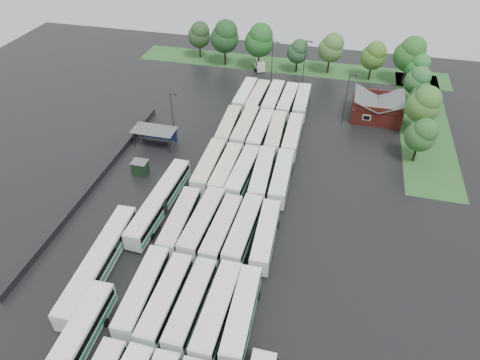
# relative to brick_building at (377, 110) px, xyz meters

# --- Properties ---
(ground) EXTENTS (160.00, 160.00, 0.00)m
(ground) POSITION_rel_brick_building_xyz_m (-24.00, -42.77, -1.87)
(ground) COLOR black
(ground) RESTS_ON ground
(brick_building) EXTENTS (10.07, 8.60, 5.39)m
(brick_building) POSITION_rel_brick_building_xyz_m (0.00, 0.00, 0.00)
(brick_building) COLOR maroon
(brick_building) RESTS_ON ground
(wash_shed) EXTENTS (8.20, 4.20, 3.58)m
(wash_shed) POSITION_rel_brick_building_xyz_m (-41.20, -20.74, 1.12)
(wash_shed) COLOR #2D2D30
(wash_shed) RESTS_ON ground
(utility_hut) EXTENTS (2.70, 2.20, 2.62)m
(utility_hut) POSITION_rel_brick_building_xyz_m (-40.20, -30.17, -0.55)
(utility_hut) COLOR black
(utility_hut) RESTS_ON ground
(grass_strip_north) EXTENTS (80.00, 10.00, 0.01)m
(grass_strip_north) POSITION_rel_brick_building_xyz_m (-22.00, 22.03, -1.86)
(grass_strip_north) COLOR #275723
(grass_strip_north) RESTS_ON ground
(grass_strip_east) EXTENTS (10.00, 50.00, 0.01)m
(grass_strip_east) POSITION_rel_brick_building_xyz_m (10.00, 0.03, -1.86)
(grass_strip_east) COLOR #275723
(grass_strip_east) RESTS_ON ground
(west_fence) EXTENTS (0.10, 50.00, 1.20)m
(west_fence) POSITION_rel_brick_building_xyz_m (-46.20, -34.77, -1.27)
(west_fence) COLOR #2D2D30
(west_fence) RESTS_ON ground
(bus_r1c0) EXTENTS (3.20, 12.95, 3.58)m
(bus_r1c0) POSITION_rel_brick_building_xyz_m (-28.54, -54.89, 0.10)
(bus_r1c0) COLOR silver
(bus_r1c0) RESTS_ON ground
(bus_r1c1) EXTENTS (2.82, 12.76, 3.54)m
(bus_r1c1) POSITION_rel_brick_building_xyz_m (-25.31, -55.31, 0.08)
(bus_r1c1) COLOR silver
(bus_r1c1) RESTS_ON ground
(bus_r1c2) EXTENTS (2.88, 12.69, 3.52)m
(bus_r1c2) POSITION_rel_brick_building_xyz_m (-22.05, -55.23, 0.07)
(bus_r1c2) COLOR silver
(bus_r1c2) RESTS_ON ground
(bus_r1c3) EXTENTS (3.00, 13.21, 3.67)m
(bus_r1c3) POSITION_rel_brick_building_xyz_m (-18.71, -55.29, 0.15)
(bus_r1c3) COLOR silver
(bus_r1c3) RESTS_ON ground
(bus_r1c4) EXTENTS (3.12, 12.80, 3.54)m
(bus_r1c4) POSITION_rel_brick_building_xyz_m (-15.71, -55.07, 0.08)
(bus_r1c4) COLOR silver
(bus_r1c4) RESTS_ON ground
(bus_r2c0) EXTENTS (3.00, 12.77, 3.54)m
(bus_r2c0) POSITION_rel_brick_building_xyz_m (-28.45, -41.82, 0.08)
(bus_r2c0) COLOR silver
(bus_r2c0) RESTS_ON ground
(bus_r2c1) EXTENTS (3.40, 13.43, 3.71)m
(bus_r2c1) POSITION_rel_brick_building_xyz_m (-25.07, -41.36, 0.17)
(bus_r2c1) COLOR silver
(bus_r2c1) RESTS_ON ground
(bus_r2c2) EXTENTS (3.15, 12.75, 3.52)m
(bus_r2c2) POSITION_rel_brick_building_xyz_m (-21.92, -41.91, 0.07)
(bus_r2c2) COLOR silver
(bus_r2c2) RESTS_ON ground
(bus_r2c3) EXTENTS (3.18, 13.18, 3.65)m
(bus_r2c3) POSITION_rel_brick_building_xyz_m (-18.84, -41.42, 0.14)
(bus_r2c3) COLOR silver
(bus_r2c3) RESTS_ON ground
(bus_r2c4) EXTENTS (3.17, 12.65, 3.50)m
(bus_r2c4) POSITION_rel_brick_building_xyz_m (-15.51, -41.55, 0.06)
(bus_r2c4) COLOR silver
(bus_r2c4) RESTS_ON ground
(bus_r3c0) EXTENTS (2.92, 13.17, 3.66)m
(bus_r3c0) POSITION_rel_brick_building_xyz_m (-28.30, -27.68, 0.15)
(bus_r3c0) COLOR silver
(bus_r3c0) RESTS_ON ground
(bus_r3c1) EXTENTS (2.91, 12.81, 3.56)m
(bus_r3c1) POSITION_rel_brick_building_xyz_m (-25.17, -28.00, 0.09)
(bus_r3c1) COLOR silver
(bus_r3c1) RESTS_ON ground
(bus_r3c2) EXTENTS (3.31, 13.06, 3.61)m
(bus_r3c2) POSITION_rel_brick_building_xyz_m (-22.16, -28.15, 0.12)
(bus_r3c2) COLOR silver
(bus_r3c2) RESTS_ON ground
(bus_r3c3) EXTENTS (3.41, 13.31, 3.67)m
(bus_r3c3) POSITION_rel_brick_building_xyz_m (-18.84, -27.99, 0.15)
(bus_r3c3) COLOR silver
(bus_r3c3) RESTS_ON ground
(bus_r3c4) EXTENTS (3.16, 13.07, 3.62)m
(bus_r3c4) POSITION_rel_brick_building_xyz_m (-15.57, -27.79, 0.12)
(bus_r3c4) COLOR silver
(bus_r3c4) RESTS_ON ground
(bus_r4c0) EXTENTS (3.12, 12.70, 3.51)m
(bus_r4c0) POSITION_rel_brick_building_xyz_m (-28.47, -14.27, 0.06)
(bus_r4c0) COLOR silver
(bus_r4c0) RESTS_ON ground
(bus_r4c1) EXTENTS (2.92, 13.20, 3.67)m
(bus_r4c1) POSITION_rel_brick_building_xyz_m (-25.14, -14.03, 0.15)
(bus_r4c1) COLOR silver
(bus_r4c1) RESTS_ON ground
(bus_r4c2) EXTENTS (2.96, 12.96, 3.60)m
(bus_r4c2) POSITION_rel_brick_building_xyz_m (-22.00, -14.42, 0.11)
(bus_r4c2) COLOR silver
(bus_r4c2) RESTS_ON ground
(bus_r4c3) EXTENTS (3.25, 13.00, 3.59)m
(bus_r4c3) POSITION_rel_brick_building_xyz_m (-18.96, -14.58, 0.11)
(bus_r4c3) COLOR silver
(bus_r4c3) RESTS_ON ground
(bus_r4c4) EXTENTS (2.94, 12.89, 3.58)m
(bus_r4c4) POSITION_rel_brick_building_xyz_m (-15.66, -14.60, 0.10)
(bus_r4c4) COLOR silver
(bus_r4c4) RESTS_ON ground
(bus_r5c0) EXTENTS (2.91, 12.86, 3.57)m
(bus_r5c0) POSITION_rel_brick_building_xyz_m (-28.34, -0.58, 0.10)
(bus_r5c0) COLOR silver
(bus_r5c0) RESTS_ON ground
(bus_r5c1) EXTENTS (3.12, 12.82, 3.55)m
(bus_r5c1) POSITION_rel_brick_building_xyz_m (-25.39, -1.07, 0.08)
(bus_r5c1) COLOR silver
(bus_r5c1) RESTS_ON ground
(bus_r5c2) EXTENTS (2.95, 13.34, 3.71)m
(bus_r5c2) POSITION_rel_brick_building_xyz_m (-21.97, -1.01, 0.17)
(bus_r5c2) COLOR silver
(bus_r5c2) RESTS_ON ground
(bus_r5c3) EXTENTS (3.09, 12.93, 3.58)m
(bus_r5c3) POSITION_rel_brick_building_xyz_m (-18.77, -0.92, 0.10)
(bus_r5c3) COLOR silver
(bus_r5c3) RESTS_ON ground
(bus_r5c4) EXTENTS (2.89, 12.73, 3.53)m
(bus_r5c4) POSITION_rel_brick_building_xyz_m (-15.75, -0.58, 0.08)
(bus_r5c4) COLOR silver
(bus_r5c4) RESTS_ON ground
(artic_bus_west_b) EXTENTS (3.35, 19.15, 3.54)m
(artic_bus_west_b) POSITION_rel_brick_building_xyz_m (-33.09, -38.38, 0.10)
(artic_bus_west_b) COLOR silver
(artic_bus_west_b) RESTS_ON ground
(artic_bus_west_c) EXTENTS (3.66, 19.68, 3.63)m
(artic_bus_west_c) POSITION_rel_brick_building_xyz_m (-36.17, -51.95, 0.15)
(artic_bus_west_c) COLOR silver
(artic_bus_west_c) RESTS_ON ground
(minibus) EXTENTS (3.78, 5.75, 2.36)m
(minibus) POSITION_rel_brick_building_xyz_m (-29.09, 18.60, -0.56)
(minibus) COLOR white
(minibus) RESTS_ON ground
(tree_north_0) EXTENTS (5.97, 5.97, 9.89)m
(tree_north_0) POSITION_rel_brick_building_xyz_m (-46.07, 21.68, 4.50)
(tree_north_0) COLOR #342317
(tree_north_0) RESTS_ON ground
(tree_north_1) EXTENTS (7.19, 7.19, 11.91)m
(tree_north_1) POSITION_rel_brick_building_xyz_m (-38.22, 18.73, 5.80)
(tree_north_1) COLOR black
(tree_north_1) RESTS_ON ground
(tree_north_2) EXTENTS (7.22, 7.22, 11.96)m
(tree_north_2) POSITION_rel_brick_building_xyz_m (-29.15, 18.08, 5.83)
(tree_north_2) COLOR black
(tree_north_2) RESTS_ON ground
(tree_north_3) EXTENTS (5.24, 5.24, 8.68)m
(tree_north_3) POSITION_rel_brick_building_xyz_m (-19.48, 18.64, 3.72)
(tree_north_3) COLOR black
(tree_north_3) RESTS_ON ground
(tree_north_4) EXTENTS (6.23, 6.23, 10.32)m
(tree_north_4) POSITION_rel_brick_building_xyz_m (-11.61, 20.25, 4.77)
(tree_north_4) COLOR black
(tree_north_4) RESTS_ON ground
(tree_north_5) EXTENTS (5.90, 5.90, 9.78)m
(tree_north_5) POSITION_rel_brick_building_xyz_m (-1.44, 18.64, 4.42)
(tree_north_5) COLOR black
(tree_north_5) RESTS_ON ground
(tree_north_6) EXTENTS (7.10, 7.10, 11.77)m
(tree_north_6) POSITION_rel_brick_building_xyz_m (6.56, 18.43, 5.70)
(tree_north_6) COLOR #3C2A1D
(tree_north_6) RESTS_ON ground
(tree_east_0) EXTENTS (5.42, 5.42, 8.97)m
(tree_east_0) POSITION_rel_brick_building_xyz_m (6.99, -14.52, 3.90)
(tree_east_0) COLOR black
(tree_east_0) RESTS_ON ground
(tree_east_1) EXTENTS (6.40, 6.40, 10.60)m
(tree_east_1) POSITION_rel_brick_building_xyz_m (7.90, -4.81, 4.96)
(tree_east_1) COLOR black
(tree_east_1) RESTS_ON ground
(tree_east_2) EXTENTS (4.44, 4.41, 7.30)m
(tree_east_2) POSITION_rel_brick_building_xyz_m (8.69, 3.61, 2.82)
(tree_east_2) COLOR black
(tree_east_2) RESTS_ON ground
(tree_east_3) EXTENTS (5.43, 5.43, 8.99)m
(tree_east_3) POSITION_rel_brick_building_xyz_m (7.97, 8.19, 3.92)
(tree_east_3) COLOR black
(tree_east_3) RESTS_ON ground
(tree_east_4) EXTENTS (5.38, 5.36, 8.88)m
(tree_east_4) POSITION_rel_brick_building_xyz_m (8.54, 15.91, 3.84)
(tree_east_4) COLOR black
(tree_east_4) RESTS_ON ground
(lamp_post_ne) EXTENTS (1.67, 0.33, 10.85)m
(lamp_post_ne) POSITION_rel_brick_building_xyz_m (-6.56, -3.84, 4.44)
(lamp_post_ne) COLOR #2D2D30
(lamp_post_ne) RESTS_ON ground
(lamp_post_nw) EXTENTS (1.52, 0.30, 9.89)m
(lamp_post_nw) POSITION_rel_brick_building_xyz_m (-38.42, -17.87, 3.88)
(lamp_post_nw) COLOR #2D2D30
(lamp_post_nw) RESTS_ON ground
(lamp_post_back_w) EXTENTS (1.54, 0.30, 10.00)m
(lamp_post_back_w) POSITION_rel_brick_building_xyz_m (-24.64, 11.91, 3.94)
(lamp_post_back_w) COLOR #2D2D30
(lamp_post_back_w) RESTS_ON ground
(lamp_post_back_e) EXTENTS (1.66, 0.32, 10.77)m
(lamp_post_back_e) POSITION_rel_brick_building_xyz_m (-17.03, 12.05, 4.39)
(lamp_post_back_e) COLOR #2D2D30
(lamp_post_back_e) RESTS_ON ground
(puddle_2) EXTENTS (4.70, 4.70, 0.01)m
(puddle_2) POSITION_rel_brick_building_xyz_m (-33.75, -42.97, -1.86)
(puddle_2) COLOR black
(puddle_2) RESTS_ON ground
(puddle_3) EXTENTS (4.99, 4.99, 0.01)m
(puddle_3) POSITION_rel_brick_building_xyz_m (-21.95, -47.55, -1.86)
(puddle_3) COLOR black
(puddle_3) RESTS_ON ground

